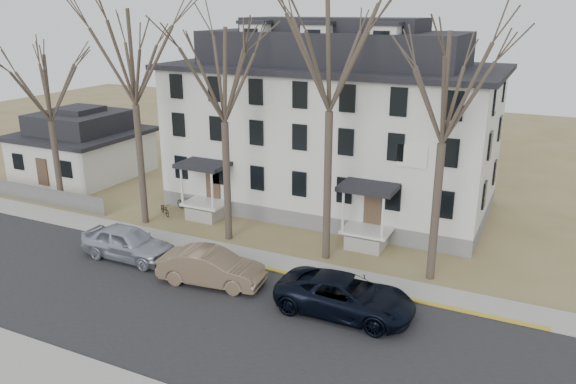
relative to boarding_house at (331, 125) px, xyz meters
The scene contains 17 objects.
ground 18.85m from the boarding_house, 83.64° to the right, with size 120.00×120.00×0.00m, color olive.
main_road 16.96m from the boarding_house, 82.85° to the right, with size 120.00×10.00×0.04m, color #27272A.
far_sidewalk 11.49m from the boarding_house, 78.64° to the right, with size 120.00×2.00×0.08m, color #A09F97.
yellow_curb 13.99m from the boarding_house, 57.18° to the right, with size 14.00×0.25×0.06m, color gold.
boarding_house is the anchor object (origin of this frame).
small_house 20.34m from the boarding_house, behind, with size 8.70×8.70×5.00m.
fence 21.48m from the boarding_house, 156.01° to the right, with size 14.00×0.06×1.20m, color gray.
tree_far_left 13.12m from the boarding_house, 137.82° to the right, with size 8.40×8.40×13.72m.
tree_mid_left 9.66m from the boarding_house, 110.20° to the right, with size 7.80×7.80×12.74m.
tree_center 10.39m from the boarding_house, 69.80° to the right, with size 9.00×9.00×14.70m.
tree_mid_right 12.51m from the boarding_house, 43.81° to the right, with size 7.80×7.80×12.74m.
tree_bungalow 18.17m from the boarding_house, 152.99° to the right, with size 6.60×6.60×10.78m.
car_silver 14.94m from the boarding_house, 116.31° to the right, with size 2.08×5.17×1.76m, color #A6AABA.
car_tan 14.08m from the boarding_house, 93.51° to the right, with size 1.78×5.10×1.68m, color #7B634B.
car_navy 15.11m from the boarding_house, 65.90° to the right, with size 2.77×6.00×1.67m, color black.
bicycle_left 12.00m from the boarding_house, 142.38° to the right, with size 0.53×1.51×0.79m, color black.
bicycle_right 10.80m from the boarding_house, 146.41° to the right, with size 0.44×1.55×0.93m, color black.
Camera 1 is at (10.91, -15.62, 12.62)m, focal length 35.00 mm.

